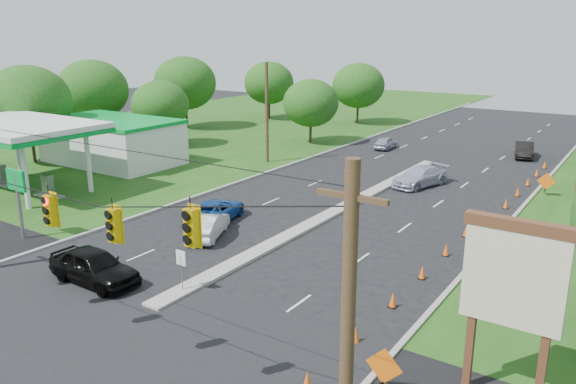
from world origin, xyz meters
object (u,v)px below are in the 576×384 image
Objects in this scene: white_sedan at (208,225)px; pylon_sign at (525,286)px; gas_station at (98,138)px; blue_pickup at (215,210)px; black_sedan at (94,266)px.

pylon_sign is at bearing 137.40° from white_sedan.
pylon_sign reaches higher than gas_station.
white_sedan is at bearing 107.86° from blue_pickup.
pylon_sign is at bearing -20.31° from gas_station.
gas_station is 19.15m from blue_pickup.
black_sedan is at bearing 63.56° from white_sedan.
gas_station is at bearing -31.59° from blue_pickup.
white_sedan is (-18.23, 5.99, -3.30)m from pylon_sign.
pylon_sign is 18.85m from black_sedan.
white_sedan reaches higher than blue_pickup.
white_sedan is (19.73, -8.06, -1.88)m from gas_station.
gas_station is at bearing -46.62° from white_sedan.
black_sedan is 0.99× the size of blue_pickup.
pylon_sign is 1.44× the size of white_sedan.
black_sedan reaches higher than white_sedan.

